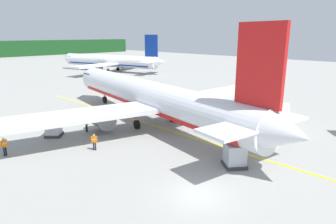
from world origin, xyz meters
The scene contains 10 objects.
airliner_foreground centered at (9.46, 15.22, 3.39)m, with size 34.50×41.56×11.90m.
airliner_mid_apron centered at (37.74, 64.53, 3.09)m, with size 31.13×37.27×10.84m.
service_truck_baggage centered at (18.88, 2.99, 1.58)m, with size 6.49×4.53×2.86m.
cargo_container_near centered at (5.92, 0.80, 1.01)m, with size 2.52×2.52×2.13m.
cargo_container_mid centered at (-1.34, 19.25, 0.98)m, with size 2.33×2.33×2.07m.
crew_marshaller centered at (-0.47, 12.49, 0.96)m, with size 0.46×0.51×1.64m.
crew_loader_left centered at (12.68, 10.43, 1.03)m, with size 0.57×0.41×1.74m.
crew_loader_right centered at (-7.04, 17.23, 1.04)m, with size 0.60×0.36×1.75m.
crew_supervisor centered at (1.97, 18.05, 1.03)m, with size 0.24×0.63×1.74m.
apron_guide_line centered at (9.07, 10.78, 0.01)m, with size 0.30×60.00×0.01m, color yellow.
Camera 1 is at (-14.84, -11.73, 10.96)m, focal length 31.95 mm.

